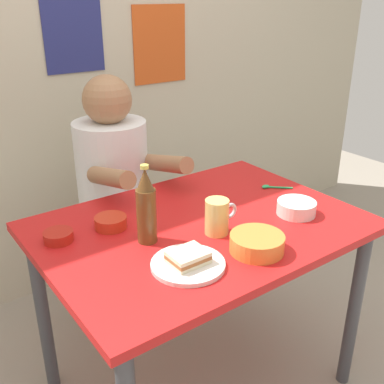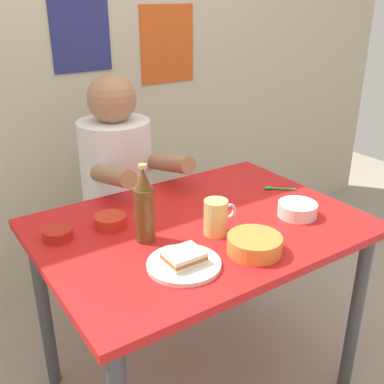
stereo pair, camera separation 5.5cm
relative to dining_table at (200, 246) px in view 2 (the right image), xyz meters
name	(u,v)px [view 2 (the right image)]	position (x,y,z in m)	size (l,w,h in m)	color
ground_plane	(199,382)	(0.00, 0.00, -0.65)	(6.00, 6.00, 0.00)	gray
wall_back	(75,33)	(0.00, 1.05, 0.65)	(4.40, 0.09, 2.60)	#BCB299
dining_table	(200,246)	(0.00, 0.00, 0.00)	(1.10, 0.80, 0.74)	red
stool	(122,246)	(-0.02, 0.63, -0.30)	(0.34, 0.34, 0.45)	#4C4C51
person_seated	(117,166)	(-0.02, 0.62, 0.12)	(0.33, 0.56, 0.72)	white
plate_orange	(184,264)	(-0.20, -0.20, 0.10)	(0.22, 0.22, 0.01)	silver
sandwich	(184,257)	(-0.20, -0.20, 0.13)	(0.11, 0.09, 0.04)	beige
beer_mug	(216,217)	(0.00, -0.09, 0.15)	(0.13, 0.08, 0.12)	#D1BC66
beer_bottle	(145,207)	(-0.21, 0.00, 0.21)	(0.06, 0.06, 0.26)	#593819
sauce_bowl_chili	(110,220)	(-0.27, 0.15, 0.12)	(0.11, 0.11, 0.04)	red
sambal_bowl_red	(58,233)	(-0.45, 0.17, 0.11)	(0.10, 0.10, 0.03)	#B21E14
rice_bowl_white	(297,209)	(0.32, -0.15, 0.12)	(0.14, 0.14, 0.05)	silver
soup_bowl_orange	(254,244)	(0.03, -0.25, 0.12)	(0.17, 0.17, 0.05)	orange
spoon	(274,188)	(0.42, 0.08, 0.10)	(0.10, 0.09, 0.01)	#26A559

